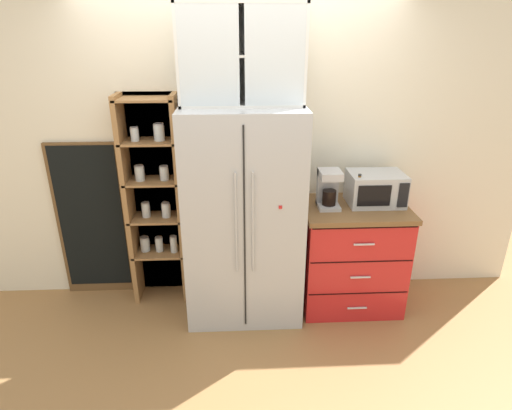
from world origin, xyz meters
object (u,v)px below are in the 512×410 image
mug_navy (358,204)px  refrigerator (244,215)px  mug_cream (356,200)px  bottle_amber (358,193)px  chalkboard_menu (92,221)px  coffee_maker (329,188)px  microwave (375,188)px

mug_navy → refrigerator: bearing=177.8°
mug_cream → bottle_amber: (-0.00, -0.05, 0.08)m
mug_navy → chalkboard_menu: (-2.22, 0.35, -0.26)m
refrigerator → coffee_maker: refrigerator is taller
refrigerator → chalkboard_menu: size_ratio=1.24×
coffee_maker → bottle_amber: 0.23m
microwave → mug_cream: size_ratio=3.60×
mug_cream → chalkboard_menu: (-2.22, 0.26, -0.26)m
microwave → coffee_maker: coffee_maker is taller
refrigerator → mug_cream: size_ratio=14.18×
coffee_maker → bottle_amber: size_ratio=1.09×
mug_navy → mug_cream: bearing=90.2°
mug_navy → chalkboard_menu: size_ratio=0.08×
coffee_maker → mug_cream: size_ratio=2.53×
coffee_maker → mug_navy: (0.23, -0.07, -0.11)m
mug_cream → bottle_amber: size_ratio=0.43×
microwave → mug_navy: bearing=-144.6°
microwave → refrigerator: bearing=-175.6°
refrigerator → mug_navy: (0.91, -0.03, 0.09)m
refrigerator → mug_cream: 0.92m
microwave → chalkboard_menu: bearing=174.5°
microwave → mug_cream: microwave is taller
refrigerator → chalkboard_menu: (-1.31, 0.31, -0.16)m
chalkboard_menu → mug_cream: bearing=-6.7°
coffee_maker → mug_navy: coffee_maker is taller
microwave → mug_cream: (-0.16, -0.03, -0.08)m
refrigerator → mug_navy: refrigerator is taller
coffee_maker → bottle_amber: (0.23, -0.04, -0.03)m
coffee_maker → mug_cream: 0.25m
microwave → mug_navy: microwave is taller
refrigerator → microwave: size_ratio=3.94×
microwave → coffee_maker: (-0.39, -0.04, 0.03)m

